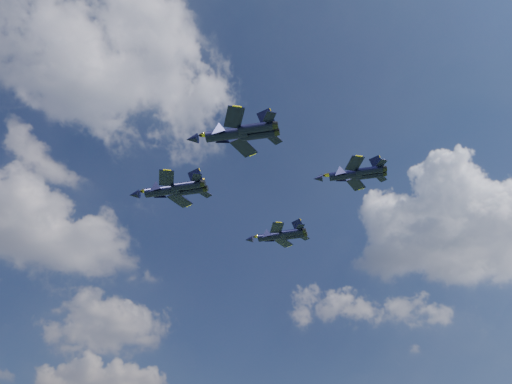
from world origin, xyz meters
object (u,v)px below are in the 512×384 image
at_px(jet_left, 224,134).
at_px(jet_lead, 161,191).
at_px(jet_slot, 343,175).
at_px(jet_right, 270,236).

bearing_deg(jet_left, jet_lead, 47.06).
distance_m(jet_left, jet_slot, 24.57).
relative_size(jet_lead, jet_right, 1.18).
bearing_deg(jet_left, jet_right, -3.00).
distance_m(jet_left, jet_right, 34.80).
xyz_separation_m(jet_right, jet_slot, (2.62, -25.14, 0.52)).
bearing_deg(jet_lead, jet_slot, -87.76).
xyz_separation_m(jet_lead, jet_right, (26.26, 4.71, -1.43)).
height_order(jet_lead, jet_left, jet_lead).
bearing_deg(jet_lead, jet_left, -131.35).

